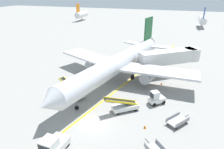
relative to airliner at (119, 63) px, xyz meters
The scene contains 14 objects.
ground_plane 14.44m from the airliner, 85.08° to the right, with size 300.00×300.00×0.00m, color gray.
taxi_line_yellow 9.61m from the airliner, 90.77° to the right, with size 0.30×80.00×0.01m, color yellow.
airliner is the anchor object (origin of this frame).
jet_bridge 11.64m from the airliner, 35.99° to the left, with size 11.65×9.78×4.85m.
pushback_tug 20.27m from the airliner, 92.89° to the right, with size 2.07×3.69×2.20m.
baggage_tug_near_wing 10.48m from the airliner, 39.26° to the right, with size 2.66×2.56×2.10m.
belt_loader_forward_hold 10.18m from the airliner, 120.69° to the right, with size 5.13×2.92×2.59m.
belt_loader_aft_hold 10.88m from the airliner, 68.30° to the right, with size 4.68×4.11×2.59m.
baggage_cart_loaded 15.64m from the airliner, 43.27° to the right, with size 2.89×3.53×0.94m.
ground_crew_marshaller 14.04m from the airliner, 119.66° to the right, with size 0.36×0.24×1.70m.
safety_cone_nose_left 8.62m from the airliner, ahead, with size 0.36×0.36×0.44m, color orange.
safety_cone_wingtip_left 15.12m from the airliner, 59.97° to the right, with size 0.36×0.36×0.44m, color orange.
distant_aircraft_far_left 77.63m from the airliner, 121.97° to the left, with size 3.00×10.10×8.80m.
distant_aircraft_mid_left 67.57m from the airliner, 74.31° to the left, with size 3.00×10.10×8.80m.
Camera 1 is at (8.95, -19.53, 16.17)m, focal length 32.33 mm.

